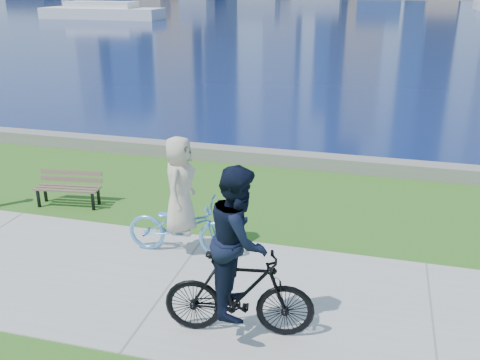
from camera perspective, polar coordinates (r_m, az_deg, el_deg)
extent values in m
plane|color=#2A5E18|center=(8.80, -7.44, -11.02)|extent=(320.00, 320.00, 0.00)
cube|color=#A2A29D|center=(8.80, -7.45, -10.96)|extent=(80.00, 3.50, 0.02)
cube|color=slate|center=(14.12, 2.00, 2.51)|extent=(90.00, 0.50, 0.35)
cube|color=#0B1949|center=(79.05, 13.47, 17.03)|extent=(320.00, 131.00, 0.01)
cube|color=silver|center=(66.58, -14.51, 16.83)|extent=(14.19, 4.05, 1.22)
cube|color=silver|center=(66.53, -14.59, 17.66)|extent=(8.11, 3.04, 0.71)
cube|color=black|center=(12.18, -20.70, -1.86)|extent=(0.06, 0.06, 0.39)
cube|color=black|center=(11.67, -15.42, -2.23)|extent=(0.06, 0.06, 0.39)
cube|color=black|center=(12.43, -20.05, -1.32)|extent=(0.06, 0.06, 0.39)
cube|color=black|center=(11.93, -14.86, -1.65)|extent=(0.06, 0.06, 0.39)
cube|color=brown|center=(11.83, -18.23, -1.09)|extent=(1.39, 0.27, 0.03)
cube|color=brown|center=(11.95, -17.96, -0.85)|extent=(1.39, 0.27, 0.03)
cube|color=brown|center=(12.06, -17.68, -0.61)|extent=(1.39, 0.27, 0.03)
cube|color=brown|center=(12.11, -17.54, 0.07)|extent=(1.38, 0.23, 0.10)
cube|color=brown|center=(12.09, -17.57, 0.76)|extent=(1.38, 0.23, 0.10)
imported|color=#60A9EA|center=(9.45, -6.26, -4.89)|extent=(0.79, 2.00, 1.03)
imported|color=silver|center=(9.14, -6.44, -0.53)|extent=(0.60, 0.88, 1.72)
imported|color=black|center=(7.34, -0.11, -12.08)|extent=(0.89, 2.10, 1.23)
imported|color=black|center=(6.93, -0.12, -6.37)|extent=(0.89, 1.07, 2.01)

